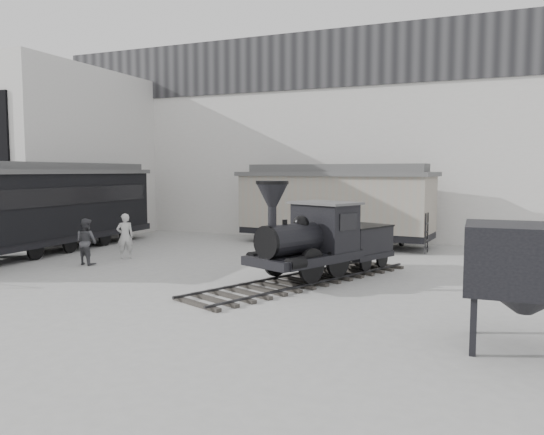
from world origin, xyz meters
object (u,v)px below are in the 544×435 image
at_px(coal_hopper, 526,268).
at_px(passenger_coach, 41,207).
at_px(visitor_a, 125,236).
at_px(visitor_b, 86,242).
at_px(locomotive, 319,244).
at_px(boxcar, 334,203).

bearing_deg(coal_hopper, passenger_coach, 161.50).
xyz_separation_m(visitor_a, visitor_b, (-0.51, -1.72, -0.04)).
bearing_deg(visitor_a, passenger_coach, -41.38).
bearing_deg(passenger_coach, visitor_b, -23.72).
bearing_deg(visitor_a, visitor_b, 29.86).
distance_m(visitor_a, visitor_b, 1.79).
bearing_deg(locomotive, visitor_b, -151.88).
distance_m(locomotive, boxcar, 8.66).
bearing_deg(coal_hopper, locomotive, 138.04).
bearing_deg(passenger_coach, visitor_a, 0.32).
relative_size(visitor_a, visitor_b, 1.04).
distance_m(passenger_coach, coal_hopper, 19.98).
bearing_deg(locomotive, passenger_coach, -160.02).
distance_m(locomotive, visitor_b, 9.24).
height_order(locomotive, visitor_b, locomotive).
relative_size(locomotive, coal_hopper, 3.61).
relative_size(boxcar, passenger_coach, 0.71).
distance_m(visitor_b, coal_hopper, 15.84).
height_order(visitor_a, visitor_b, visitor_a).
relative_size(boxcar, visitor_b, 5.50).
xyz_separation_m(boxcar, visitor_a, (-6.88, -7.43, -1.14)).
xyz_separation_m(passenger_coach, coal_hopper, (19.04, -6.03, -0.38)).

